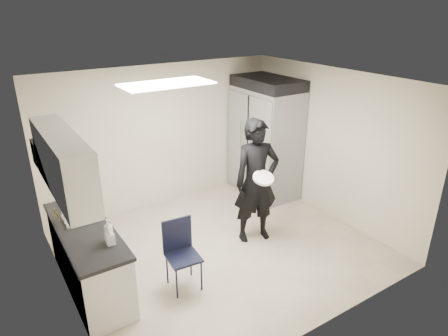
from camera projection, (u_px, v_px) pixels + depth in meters
floor at (222, 248)px, 6.25m from camera, size 4.50×4.50×0.00m
ceiling at (221, 82)px, 5.26m from camera, size 4.50×4.50×0.00m
back_wall at (163, 136)px, 7.31m from camera, size 4.50×0.00×4.50m
left_wall at (58, 214)px, 4.63m from camera, size 0.00×4.00×4.00m
right_wall at (331, 144)px, 6.88m from camera, size 0.00×4.00×4.00m
ceiling_panel at (167, 84)px, 5.28m from camera, size 1.20×0.60×0.02m
lower_counter at (89, 259)px, 5.26m from camera, size 0.60×1.90×0.86m
countertop at (84, 230)px, 5.09m from camera, size 0.64×1.95×0.05m
sink at (81, 222)px, 5.30m from camera, size 0.42×0.40×0.14m
faucet at (64, 216)px, 5.14m from camera, size 0.02×0.02×0.24m
upper_cabinets at (63, 163)px, 4.67m from camera, size 0.35×1.80×0.75m
towel_dispenser at (42, 152)px, 5.61m from camera, size 0.22×0.30×0.35m
notice_sticker_left at (58, 216)px, 4.74m from camera, size 0.00×0.12×0.07m
notice_sticker_right at (55, 212)px, 4.91m from camera, size 0.00×0.12×0.07m
commercial_fridge at (265, 142)px, 7.76m from camera, size 0.80×1.35×2.10m
fridge_compressor at (268, 83)px, 7.32m from camera, size 0.80×1.35×0.20m
folding_chair at (183, 258)px, 5.24m from camera, size 0.44×0.44×0.93m
man_tuxedo at (256, 182)px, 6.18m from camera, size 0.83×0.65×2.00m
bucket_lid at (263, 178)px, 5.90m from camera, size 0.38×0.38×0.04m
soap_bottle_a at (109, 230)px, 4.75m from camera, size 0.14×0.14×0.29m
soap_bottle_b at (110, 237)px, 4.70m from camera, size 0.10×0.10×0.21m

